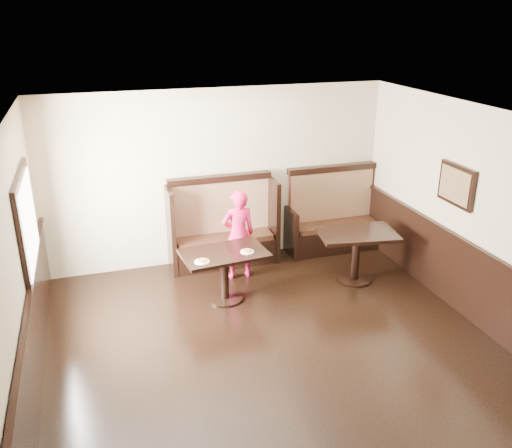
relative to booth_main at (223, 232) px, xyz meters
name	(u,v)px	position (x,y,z in m)	size (l,w,h in m)	color
ground	(297,384)	(0.00, -3.30, -0.53)	(7.00, 7.00, 0.00)	black
room_shell	(264,324)	(-0.30, -3.01, 0.14)	(7.00, 7.00, 7.00)	#C3AC8D
booth_main	(223,232)	(0.00, 0.00, 0.00)	(1.75, 0.72, 1.45)	black
booth_neighbor	(333,222)	(1.95, 0.00, -0.05)	(1.65, 0.72, 1.45)	black
table_main	(224,263)	(-0.28, -1.21, 0.04)	(1.23, 0.84, 0.74)	black
table_neighbor	(356,244)	(1.77, -1.22, 0.07)	(1.25, 0.92, 0.79)	black
child	(238,235)	(0.10, -0.58, 0.18)	(0.52, 0.34, 1.41)	#DA174E
pizza_plate_left	(202,261)	(-0.64, -1.43, 0.23)	(0.21, 0.21, 0.04)	white
pizza_plate_right	(247,251)	(0.03, -1.30, 0.23)	(0.19, 0.19, 0.04)	white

